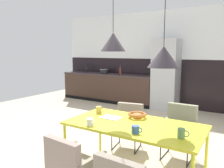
# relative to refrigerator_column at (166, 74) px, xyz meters

# --- Properties ---
(ground_plane) EXTENTS (9.08, 9.08, 0.00)m
(ground_plane) POSITION_rel_refrigerator_column_xyz_m (-0.26, -3.03, -1.00)
(ground_plane) COLOR #C0B196
(back_wall_splashback_dark) EXTENTS (6.98, 0.12, 1.42)m
(back_wall_splashback_dark) POSITION_rel_refrigerator_column_xyz_m (-0.26, 0.36, -0.29)
(back_wall_splashback_dark) COLOR black
(back_wall_splashback_dark) RESTS_ON ground
(back_wall_panel_upper) EXTENTS (6.98, 0.12, 1.42)m
(back_wall_panel_upper) POSITION_rel_refrigerator_column_xyz_m (-0.26, 0.36, 1.13)
(back_wall_panel_upper) COLOR white
(back_wall_panel_upper) RESTS_ON back_wall_splashback_dark
(kitchen_counter) EXTENTS (3.26, 0.63, 0.91)m
(kitchen_counter) POSITION_rel_refrigerator_column_xyz_m (-1.98, -0.00, -0.54)
(kitchen_counter) COLOR #3D2920
(kitchen_counter) RESTS_ON ground
(refrigerator_column) EXTENTS (0.69, 0.60, 1.99)m
(refrigerator_column) POSITION_rel_refrigerator_column_xyz_m (0.00, 0.00, 0.00)
(refrigerator_column) COLOR #ADAFB2
(refrigerator_column) RESTS_ON ground
(dining_table) EXTENTS (1.68, 0.88, 0.75)m
(dining_table) POSITION_rel_refrigerator_column_xyz_m (0.86, -3.76, -0.29)
(dining_table) COLOR gold
(dining_table) RESTS_ON ground
(armchair_by_stool) EXTENTS (0.49, 0.48, 0.83)m
(armchair_by_stool) POSITION_rel_refrigerator_column_xyz_m (1.18, -2.80, -0.48)
(armchair_by_stool) COLOR gray
(armchair_by_stool) RESTS_ON ground
(armchair_near_window) EXTENTS (0.56, 0.55, 0.74)m
(armchair_near_window) POSITION_rel_refrigerator_column_xyz_m (0.31, -2.87, -0.51)
(armchair_near_window) COLOR gray
(armchair_near_window) RESTS_ON ground
(armchair_corner_seat) EXTENTS (0.52, 0.51, 0.80)m
(armchair_corner_seat) POSITION_rel_refrigerator_column_xyz_m (0.55, -4.58, -0.48)
(armchair_corner_seat) COLOR gray
(armchair_corner_seat) RESTS_ON ground
(fruit_bowl) EXTENTS (0.25, 0.25, 0.07)m
(fruit_bowl) POSITION_rel_refrigerator_column_xyz_m (0.78, -3.51, -0.20)
(fruit_bowl) COLOR #B2662D
(fruit_bowl) RESTS_ON dining_table
(open_book) EXTENTS (0.28, 0.19, 0.02)m
(open_book) POSITION_rel_refrigerator_column_xyz_m (0.49, -3.71, -0.24)
(open_book) COLOR white
(open_book) RESTS_ON dining_table
(mug_dark_espresso) EXTENTS (0.12, 0.08, 0.10)m
(mug_dark_espresso) POSITION_rel_refrigerator_column_xyz_m (1.49, -3.93, -0.19)
(mug_dark_espresso) COLOR #5B8456
(mug_dark_espresso) RESTS_ON dining_table
(mug_short_terracotta) EXTENTS (0.13, 0.09, 0.09)m
(mug_short_terracotta) POSITION_rel_refrigerator_column_xyz_m (1.02, -4.05, -0.20)
(mug_short_terracotta) COLOR #335B93
(mug_short_terracotta) RESTS_ON dining_table
(mug_wide_latte) EXTENTS (0.13, 0.08, 0.09)m
(mug_wide_latte) POSITION_rel_refrigerator_column_xyz_m (0.44, -4.11, -0.20)
(mug_wide_latte) COLOR white
(mug_wide_latte) RESTS_ON dining_table
(mug_tall_blue) EXTENTS (0.13, 0.08, 0.10)m
(mug_tall_blue) POSITION_rel_refrigerator_column_xyz_m (0.21, -3.60, -0.19)
(mug_tall_blue) COLOR gold
(mug_tall_blue) RESTS_ON dining_table
(cooking_pot) EXTENTS (0.29, 0.29, 0.17)m
(cooking_pot) POSITION_rel_refrigerator_column_xyz_m (-2.12, 0.01, -0.01)
(cooking_pot) COLOR black
(cooking_pot) RESTS_ON kitchen_counter
(bottle_spice_small) EXTENTS (0.06, 0.06, 0.28)m
(bottle_spice_small) POSITION_rel_refrigerator_column_xyz_m (-2.91, 0.08, 0.03)
(bottle_spice_small) COLOR black
(bottle_spice_small) RESTS_ON kitchen_counter
(bottle_wine_green) EXTENTS (0.06, 0.06, 0.29)m
(bottle_wine_green) POSITION_rel_refrigerator_column_xyz_m (-1.42, -0.13, 0.03)
(bottle_wine_green) COLOR maroon
(bottle_wine_green) RESTS_ON kitchen_counter
(pendant_lamp_over_table_near) EXTENTS (0.33, 0.33, 1.14)m
(pendant_lamp_over_table_near) POSITION_rel_refrigerator_column_xyz_m (0.53, -3.72, 0.77)
(pendant_lamp_over_table_near) COLOR black
(pendant_lamp_over_table_far) EXTENTS (0.36, 0.36, 1.32)m
(pendant_lamp_over_table_far) POSITION_rel_refrigerator_column_xyz_m (1.20, -3.72, 0.59)
(pendant_lamp_over_table_far) COLOR black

